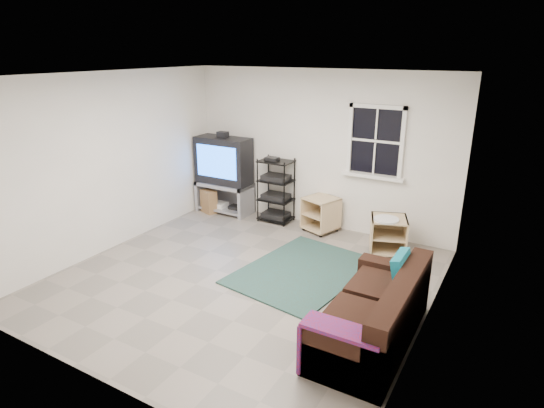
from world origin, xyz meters
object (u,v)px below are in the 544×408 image
Objects in this scene: side_table_left at (322,213)px; av_rack at (276,194)px; tv_unit at (224,169)px; side_table_right at (388,232)px; sofa at (375,316)px.

av_rack is at bearing 179.88° from side_table_left.
tv_unit reaches higher than av_rack.
side_table_left is at bearing 164.69° from side_table_right.
side_table_left is (1.94, 0.05, -0.52)m from tv_unit.
side_table_right is 2.26m from sofa.
side_table_right is (3.14, -0.28, -0.50)m from tv_unit.
side_table_right is at bearing 103.13° from sofa.
tv_unit is 3.19m from side_table_right.
sofa is (1.71, -2.53, -0.02)m from side_table_left.
tv_unit is 2.01m from side_table_left.
sofa is (2.60, -2.53, -0.20)m from av_rack.
av_rack is 0.91m from side_table_left.
sofa is (0.51, -2.20, -0.04)m from side_table_right.
side_table_right reaches higher than side_table_left.
tv_unit is at bearing -177.17° from av_rack.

